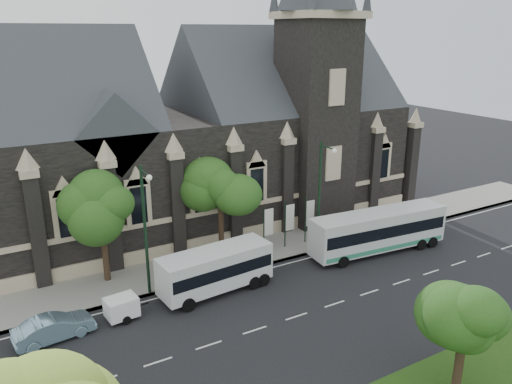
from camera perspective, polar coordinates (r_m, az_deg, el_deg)
ground at (r=30.92m, az=-0.15°, el=-15.43°), size 160.00×160.00×0.00m
sidewalk at (r=38.34m, az=-7.31°, el=-8.44°), size 80.00×5.00×0.15m
museum at (r=45.80m, az=-6.35°, el=6.68°), size 40.00×17.70×29.90m
tree_park_east at (r=26.20m, az=22.79°, el=-11.81°), size 3.40×3.40×6.28m
tree_walk_right at (r=38.48m, az=-3.95°, el=0.97°), size 4.08×4.08×7.80m
tree_walk_left at (r=35.69m, az=-17.03°, el=-1.30°), size 3.91×3.91×7.64m
street_lamp_near at (r=39.17m, az=7.39°, el=0.09°), size 0.36×1.88×9.00m
street_lamp_mid at (r=33.02m, az=-12.42°, el=-3.63°), size 0.36×1.88×9.00m
banner_flag_left at (r=39.58m, az=1.26°, el=-3.77°), size 0.90×0.10×4.00m
banner_flag_center at (r=40.59m, az=3.68°, el=-3.24°), size 0.90×0.10×4.00m
banner_flag_right at (r=41.66m, az=5.98°, el=-2.73°), size 0.90×0.10×4.00m
tour_coach at (r=41.13m, az=13.74°, el=-4.25°), size 11.81×3.53×3.39m
shuttle_bus at (r=34.26m, az=-4.60°, el=-8.60°), size 7.99×3.30×3.01m
box_trailer at (r=32.59m, az=-15.03°, el=-12.52°), size 2.78×1.64×1.45m
sedan at (r=31.97m, az=-21.96°, el=-14.12°), size 4.60×2.06×1.47m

